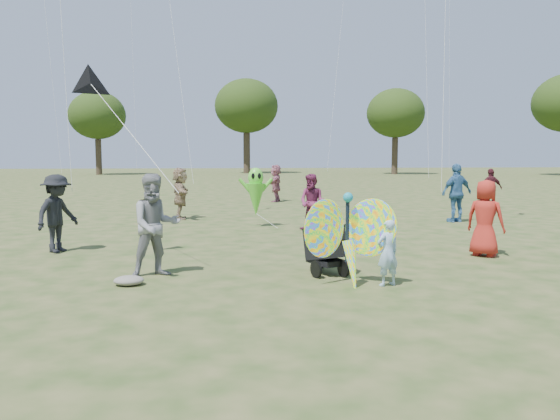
% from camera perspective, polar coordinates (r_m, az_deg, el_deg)
% --- Properties ---
extents(ground, '(160.00, 160.00, 0.00)m').
position_cam_1_polar(ground, '(8.71, 2.45, -8.20)').
color(ground, '#51592B').
rests_on(ground, ground).
extents(child_girl, '(0.46, 0.38, 1.09)m').
position_cam_1_polar(child_girl, '(8.94, 11.19, -4.36)').
color(child_girl, '#9EC1E0').
rests_on(child_girl, ground).
extents(adult_man, '(1.05, 0.93, 1.79)m').
position_cam_1_polar(adult_man, '(9.65, -12.89, -1.58)').
color(adult_man, gray).
rests_on(adult_man, ground).
extents(grey_bag, '(0.49, 0.40, 0.15)m').
position_cam_1_polar(grey_bag, '(9.23, -15.52, -7.11)').
color(grey_bag, gray).
rests_on(grey_bag, ground).
extents(crowd_a, '(0.91, 0.91, 1.60)m').
position_cam_1_polar(crowd_a, '(12.08, 20.66, -0.80)').
color(crowd_a, '#B0261C').
rests_on(crowd_a, ground).
extents(crowd_b, '(1.08, 1.26, 1.69)m').
position_cam_1_polar(crowd_b, '(12.73, -22.27, -0.33)').
color(crowd_b, black).
rests_on(crowd_b, ground).
extents(crowd_c, '(1.16, 0.72, 1.84)m').
position_cam_1_polar(crowd_c, '(17.95, 17.97, 1.71)').
color(crowd_c, teal).
rests_on(crowd_c, ground).
extents(crowd_d, '(0.57, 1.59, 1.69)m').
position_cam_1_polar(crowd_d, '(18.19, -10.37, 1.72)').
color(crowd_d, '#967A5C').
rests_on(crowd_d, ground).
extents(crowd_e, '(0.97, 0.94, 1.58)m').
position_cam_1_polar(crowd_e, '(15.15, 3.38, 0.80)').
color(crowd_e, '#73264B').
rests_on(crowd_e, ground).
extents(crowd_h, '(0.93, 0.40, 1.57)m').
position_cam_1_polar(crowd_h, '(22.93, 21.16, 2.09)').
color(crowd_h, '#4B1922').
rests_on(crowd_h, ground).
extents(crowd_j, '(0.97, 1.63, 1.67)m').
position_cam_1_polar(crowd_j, '(24.61, -0.44, 2.82)').
color(crowd_j, '#9F5B6B').
rests_on(crowd_j, ground).
extents(jogging_stroller, '(0.76, 1.14, 1.09)m').
position_cam_1_polar(jogging_stroller, '(9.77, 4.78, -3.02)').
color(jogging_stroller, black).
rests_on(jogging_stroller, ground).
extents(butterfly_kite, '(1.74, 0.75, 1.71)m').
position_cam_1_polar(butterfly_kite, '(8.82, 7.23, -3.08)').
color(butterfly_kite, orange).
rests_on(butterfly_kite, ground).
extents(delta_kite_rig, '(2.21, 1.84, 2.46)m').
position_cam_1_polar(delta_kite_rig, '(11.45, -19.12, 12.30)').
color(delta_kite_rig, black).
rests_on(delta_kite_rig, ground).
extents(alien_kite, '(1.12, 0.69, 1.74)m').
position_cam_1_polar(alien_kite, '(15.94, -2.54, 1.69)').
color(alien_kite, '#5AD632').
rests_on(alien_kite, ground).
extents(tree_line, '(91.78, 33.60, 10.79)m').
position_cam_1_polar(tree_line, '(53.78, -1.15, 10.85)').
color(tree_line, '#3A2D21').
rests_on(tree_line, ground).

